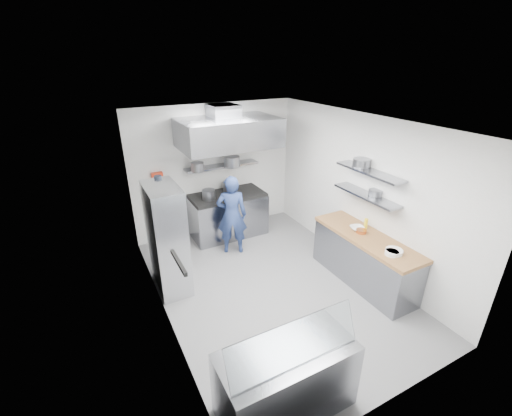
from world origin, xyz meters
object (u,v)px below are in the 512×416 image
chef (232,215)px  display_case (286,380)px  gas_range (228,216)px  wire_rack (167,239)px

chef → display_case: bearing=100.2°
gas_range → wire_rack: (-1.63, -1.28, 0.48)m
chef → wire_rack: size_ratio=0.87×
chef → display_case: (-0.88, -3.39, -0.38)m
wire_rack → chef: bearing=22.1°
gas_range → chef: size_ratio=0.99×
display_case → chef: bearing=75.4°
gas_range → chef: bearing=-107.1°
wire_rack → display_case: (0.53, -2.82, -0.50)m
display_case → wire_rack: bearing=100.7°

